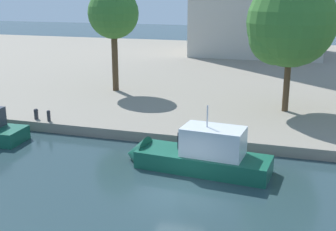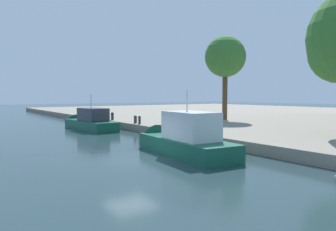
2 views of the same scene
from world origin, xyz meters
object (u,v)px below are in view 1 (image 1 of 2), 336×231
(mooring_bollard_2, at_px, (36,113))
(mooring_bollard_1, at_px, (49,115))
(tree_0, at_px, (114,13))
(motor_yacht_1, at_px, (194,156))
(tree_3, at_px, (288,27))

(mooring_bollard_2, bearing_deg, mooring_bollard_1, -9.35)
(mooring_bollard_2, distance_m, tree_0, 12.52)
(motor_yacht_1, xyz_separation_m, tree_0, (-11.02, 14.54, 6.90))
(mooring_bollard_1, distance_m, tree_0, 12.58)
(mooring_bollard_1, bearing_deg, tree_3, 26.77)
(motor_yacht_1, height_order, tree_0, tree_0)
(motor_yacht_1, relative_size, mooring_bollard_2, 10.89)
(mooring_bollard_1, height_order, mooring_bollard_2, mooring_bollard_1)
(tree_0, bearing_deg, tree_3, -10.86)
(mooring_bollard_1, relative_size, mooring_bollard_2, 1.03)
(mooring_bollard_1, bearing_deg, mooring_bollard_2, 170.65)
(mooring_bollard_1, distance_m, tree_3, 18.41)
(tree_0, distance_m, tree_3, 15.43)
(motor_yacht_1, distance_m, tree_3, 13.86)
(motor_yacht_1, xyz_separation_m, mooring_bollard_1, (-11.45, 3.78, 0.39))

